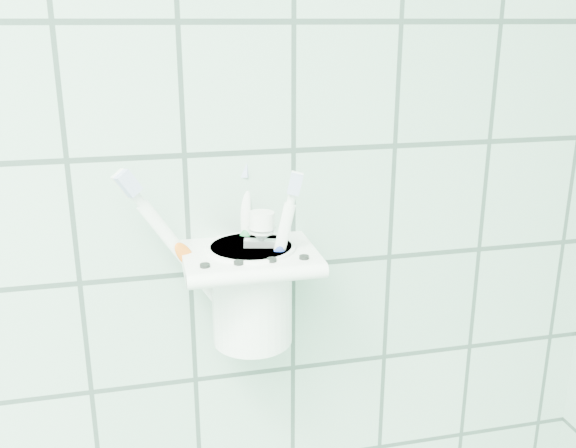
# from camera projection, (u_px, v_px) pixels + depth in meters

# --- Properties ---
(holder_bracket) EXTENTS (0.14, 0.11, 0.04)m
(holder_bracket) POSITION_uv_depth(u_px,v_px,m) (249.00, 258.00, 0.67)
(holder_bracket) COLOR white
(holder_bracket) RESTS_ON wall_back
(cup) EXTENTS (0.09, 0.09, 0.11)m
(cup) POSITION_uv_depth(u_px,v_px,m) (252.00, 290.00, 0.69)
(cup) COLOR white
(cup) RESTS_ON holder_bracket
(toothbrush_pink) EXTENTS (0.11, 0.04, 0.21)m
(toothbrush_pink) POSITION_uv_depth(u_px,v_px,m) (238.00, 233.00, 0.68)
(toothbrush_pink) COLOR white
(toothbrush_pink) RESTS_ON cup
(toothbrush_blue) EXTENTS (0.02, 0.05, 0.19)m
(toothbrush_blue) POSITION_uv_depth(u_px,v_px,m) (246.00, 247.00, 0.69)
(toothbrush_blue) COLOR white
(toothbrush_blue) RESTS_ON cup
(toothbrush_orange) EXTENTS (0.05, 0.02, 0.19)m
(toothbrush_orange) POSITION_uv_depth(u_px,v_px,m) (258.00, 256.00, 0.66)
(toothbrush_orange) COLOR white
(toothbrush_orange) RESTS_ON cup
(toothpaste_tube) EXTENTS (0.04, 0.04, 0.14)m
(toothpaste_tube) POSITION_uv_depth(u_px,v_px,m) (258.00, 266.00, 0.68)
(toothpaste_tube) COLOR silver
(toothpaste_tube) RESTS_ON cup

